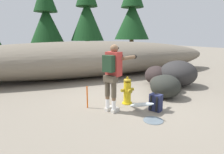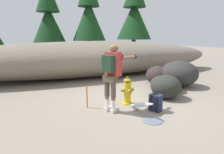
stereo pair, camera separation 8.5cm
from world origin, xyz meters
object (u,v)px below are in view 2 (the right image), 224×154
(fire_hydrant, at_px, (127,92))
(boulder_large, at_px, (166,87))
(boulder_mid, at_px, (179,74))
(boulder_outlier, at_px, (165,83))
(spare_backpack, at_px, (156,103))
(survey_stake, at_px, (87,97))
(utility_worker, at_px, (113,70))
(boulder_small, at_px, (157,75))

(fire_hydrant, height_order, boulder_large, fire_hydrant)
(boulder_mid, bearing_deg, boulder_large, -144.94)
(fire_hydrant, relative_size, boulder_large, 0.84)
(boulder_mid, height_order, boulder_outlier, boulder_mid)
(fire_hydrant, bearing_deg, boulder_large, 0.40)
(fire_hydrant, distance_m, spare_backpack, 0.88)
(boulder_large, distance_m, boulder_mid, 1.72)
(boulder_mid, xyz_separation_m, survey_stake, (-3.89, -0.85, -0.19))
(utility_worker, height_order, boulder_large, utility_worker)
(boulder_mid, bearing_deg, boulder_small, 139.44)
(fire_hydrant, bearing_deg, spare_backpack, -60.65)
(utility_worker, height_order, boulder_mid, utility_worker)
(utility_worker, xyz_separation_m, boulder_outlier, (2.41, 0.95, -0.79))
(fire_hydrant, distance_m, survey_stake, 1.15)
(boulder_large, distance_m, boulder_outlier, 0.79)
(boulder_mid, distance_m, survey_stake, 3.99)
(spare_backpack, distance_m, boulder_mid, 2.93)
(boulder_large, xyz_separation_m, survey_stake, (-2.49, 0.14, -0.06))
(spare_backpack, bearing_deg, utility_worker, 130.53)
(boulder_mid, bearing_deg, spare_backpack, -143.04)
(spare_backpack, bearing_deg, boulder_mid, 11.05)
(spare_backpack, bearing_deg, fire_hydrant, 93.44)
(boulder_outlier, bearing_deg, boulder_mid, 21.13)
(boulder_mid, xyz_separation_m, boulder_outlier, (-0.93, -0.36, -0.22))
(boulder_mid, xyz_separation_m, boulder_small, (-0.62, 0.53, -0.12))
(spare_backpack, bearing_deg, boulder_large, 13.75)
(spare_backpack, bearing_deg, boulder_small, 27.17)
(boulder_mid, relative_size, survey_stake, 2.36)
(utility_worker, distance_m, boulder_small, 3.36)
(boulder_small, height_order, survey_stake, boulder_small)
(boulder_outlier, height_order, survey_stake, survey_stake)
(utility_worker, xyz_separation_m, survey_stake, (-0.55, 0.47, -0.77))
(fire_hydrant, bearing_deg, survey_stake, 172.58)
(boulder_large, distance_m, boulder_small, 1.70)
(fire_hydrant, height_order, boulder_outlier, fire_hydrant)
(spare_backpack, bearing_deg, survey_stake, 123.94)
(boulder_large, height_order, boulder_small, boulder_small)
(boulder_small, height_order, boulder_outlier, boulder_small)
(spare_backpack, xyz_separation_m, boulder_mid, (2.33, 1.75, 0.28))
(utility_worker, bearing_deg, boulder_outlier, -7.35)
(fire_hydrant, xyz_separation_m, boulder_large, (1.35, 0.01, 0.00))
(boulder_outlier, bearing_deg, boulder_small, 70.69)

